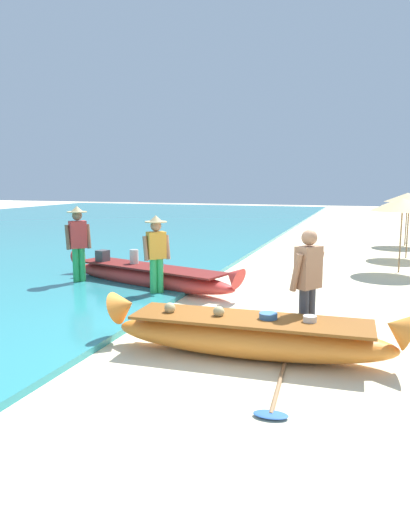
% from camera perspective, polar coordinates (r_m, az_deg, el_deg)
% --- Properties ---
extents(ground_plane, '(80.00, 80.00, 0.00)m').
position_cam_1_polar(ground_plane, '(7.27, 4.43, -10.16)').
color(ground_plane, beige).
extents(boat_orange_foreground, '(4.15, 0.93, 0.84)m').
position_cam_1_polar(boat_orange_foreground, '(6.67, 5.25, -9.21)').
color(boat_orange_foreground, orange).
rests_on(boat_orange_foreground, ground).
extents(boat_red_midground, '(4.73, 1.98, 0.81)m').
position_cam_1_polar(boat_red_midground, '(10.84, -6.65, -2.30)').
color(boat_red_midground, red).
rests_on(boat_red_midground, ground).
extents(person_vendor_hatted, '(0.53, 0.52, 1.67)m').
position_cam_1_polar(person_vendor_hatted, '(9.83, -5.72, 0.65)').
color(person_vendor_hatted, green).
rests_on(person_vendor_hatted, ground).
extents(person_tourist_customer, '(0.47, 0.57, 1.70)m').
position_cam_1_polar(person_tourist_customer, '(6.95, 11.94, -3.00)').
color(person_tourist_customer, '#333842').
rests_on(person_tourist_customer, ground).
extents(person_vendor_assistant, '(0.52, 0.54, 1.80)m').
position_cam_1_polar(person_vendor_assistant, '(11.22, -14.64, 1.81)').
color(person_vendor_assistant, green).
rests_on(person_vendor_assistant, ground).
extents(parasol_row_0, '(1.60, 1.60, 1.91)m').
position_cam_1_polar(parasol_row_0, '(13.40, 22.13, 5.59)').
color(parasol_row_0, '#8E6B47').
rests_on(parasol_row_0, ground).
extents(parasol_row_1, '(1.60, 1.60, 1.91)m').
position_cam_1_polar(parasol_row_1, '(16.02, 22.81, 5.99)').
color(parasol_row_1, '#8E6B47').
rests_on(parasol_row_1, ground).
extents(parasol_row_2, '(1.60, 1.60, 1.91)m').
position_cam_1_polar(parasol_row_2, '(19.04, 22.64, 6.35)').
color(parasol_row_2, '#8E6B47').
rests_on(parasol_row_2, ground).
extents(paddle, '(0.37, 1.62, 0.05)m').
position_cam_1_polar(paddle, '(5.63, 8.34, -15.74)').
color(paddle, '#8E6B47').
rests_on(paddle, ground).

